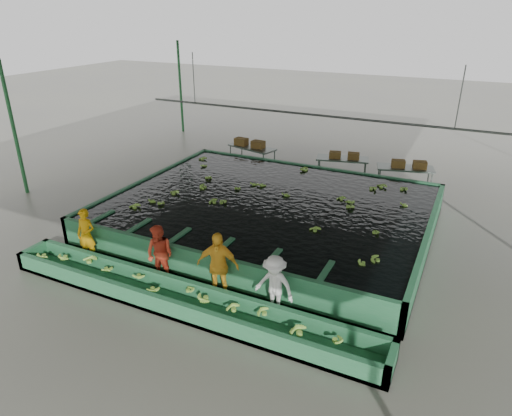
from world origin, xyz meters
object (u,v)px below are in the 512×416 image
at_px(packing_table_left, 252,157).
at_px(packing_table_right, 404,179).
at_px(worker_b, 160,254).
at_px(flotation_tank, 269,212).
at_px(box_stack_mid, 344,158).
at_px(packing_table_mid, 342,169).
at_px(worker_d, 274,286).
at_px(sorting_trough, 181,299).
at_px(box_stack_right, 409,168).
at_px(worker_a, 86,235).
at_px(worker_c, 218,266).
at_px(box_stack_left, 250,146).

xyz_separation_m(packing_table_left, packing_table_right, (6.57, 0.11, -0.01)).
height_order(worker_b, packing_table_right, worker_b).
bearing_deg(flotation_tank, box_stack_mid, 79.33).
bearing_deg(packing_table_mid, worker_d, -83.04).
height_order(packing_table_right, box_stack_mid, box_stack_mid).
bearing_deg(packing_table_left, sorting_trough, -72.84).
relative_size(sorting_trough, worker_b, 6.37).
bearing_deg(flotation_tank, box_stack_right, 55.21).
distance_m(sorting_trough, packing_table_left, 10.59).
bearing_deg(packing_table_right, worker_d, -98.26).
bearing_deg(sorting_trough, worker_a, 167.76).
height_order(flotation_tank, packing_table_left, packing_table_left).
bearing_deg(packing_table_left, packing_table_right, 0.99).
height_order(flotation_tank, worker_b, worker_b).
bearing_deg(worker_a, worker_c, -8.34).
height_order(worker_b, box_stack_left, worker_b).
distance_m(worker_b, packing_table_right, 10.50).
distance_m(packing_table_left, box_stack_left, 0.51).
relative_size(worker_b, packing_table_mid, 0.75).
bearing_deg(box_stack_right, packing_table_left, -179.06).
xyz_separation_m(worker_a, box_stack_mid, (4.67, 9.52, 0.18)).
bearing_deg(worker_c, worker_a, 165.82).
relative_size(packing_table_left, box_stack_right, 1.67).
xyz_separation_m(worker_d, packing_table_left, (-5.20, 9.31, -0.27)).
height_order(worker_d, packing_table_mid, worker_d).
relative_size(worker_c, box_stack_left, 1.25).
relative_size(flotation_tank, box_stack_right, 7.73).
bearing_deg(flotation_tank, box_stack_left, 122.93).
height_order(sorting_trough, worker_c, worker_c).
xyz_separation_m(sorting_trough, box_stack_right, (3.56, 10.22, 0.71)).
xyz_separation_m(worker_c, box_stack_mid, (0.41, 9.52, 0.06)).
distance_m(worker_a, packing_table_mid, 10.61).
bearing_deg(box_stack_mid, flotation_tank, -100.67).
bearing_deg(box_stack_right, box_stack_left, -179.03).
bearing_deg(flotation_tank, sorting_trough, -90.00).
relative_size(sorting_trough, packing_table_mid, 4.77).
relative_size(worker_c, worker_d, 1.18).
bearing_deg(worker_a, worker_d, -8.34).
bearing_deg(packing_table_mid, sorting_trough, -95.03).
bearing_deg(box_stack_right, worker_c, -107.56).
distance_m(worker_d, box_stack_mid, 9.59).
relative_size(worker_a, box_stack_mid, 1.28).
relative_size(worker_b, worker_d, 1.04).
distance_m(worker_d, box_stack_right, 9.54).
relative_size(packing_table_right, box_stack_right, 1.64).
distance_m(flotation_tank, worker_d, 4.79).
relative_size(worker_c, packing_table_left, 0.82).
height_order(packing_table_left, packing_table_mid, packing_table_left).
bearing_deg(sorting_trough, box_stack_left, 107.79).
relative_size(sorting_trough, packing_table_right, 4.72).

